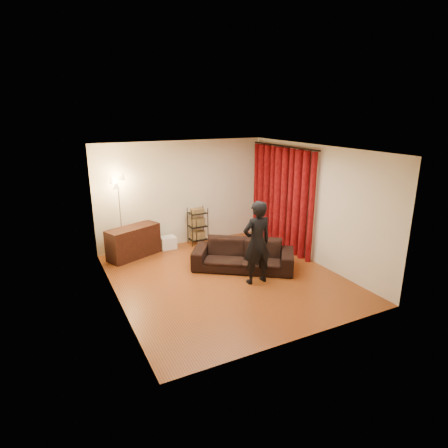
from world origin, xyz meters
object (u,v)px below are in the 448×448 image
media_cabinet (134,242)px  wire_shelf (198,226)px  floor_lamp (120,217)px  storage_boxes (168,243)px  sofa (243,255)px  person (257,243)px

media_cabinet → wire_shelf: bearing=-18.1°
media_cabinet → floor_lamp: size_ratio=0.65×
wire_shelf → storage_boxes: bearing=176.9°
sofa → wire_shelf: (-0.26, 1.96, 0.17)m
storage_boxes → media_cabinet: bearing=-170.6°
media_cabinet → sofa: bearing=-65.0°
person → storage_boxes: 2.96m
media_cabinet → floor_lamp: 0.67m
person → media_cabinet: 3.21m
sofa → floor_lamp: (-2.24, 1.93, 0.67)m
sofa → media_cabinet: media_cabinet is taller
sofa → storage_boxes: sofa is taller
sofa → wire_shelf: bearing=132.7°
storage_boxes → wire_shelf: wire_shelf is taller
media_cabinet → storage_boxes: size_ratio=3.31×
media_cabinet → wire_shelf: (1.74, 0.14, 0.12)m
sofa → media_cabinet: (-2.00, 1.82, 0.05)m
sofa → person: (-0.10, -0.72, 0.54)m
media_cabinet → person: bearing=-75.9°
person → wire_shelf: bearing=-87.1°
sofa → floor_lamp: size_ratio=1.11×
person → media_cabinet: (-1.90, 2.55, -0.49)m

